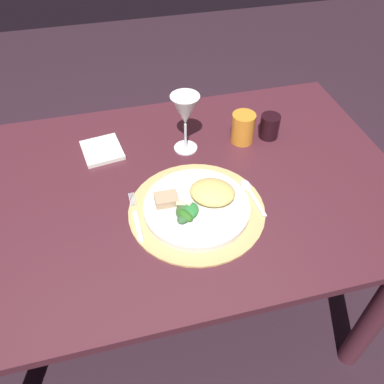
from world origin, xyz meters
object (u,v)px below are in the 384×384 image
Objects in this scene: dinner_plate at (197,207)px; amber_tumbler at (243,128)px; spoon at (249,191)px; wine_glass at (185,112)px; fork at (136,219)px; dining_table at (163,217)px; dark_tumbler at (270,126)px; napkin at (102,150)px.

amber_tumbler is (0.21, 0.25, 0.03)m from dinner_plate.
wine_glass is at bearing 118.17° from spoon.
dinner_plate is at bearing -129.85° from amber_tumbler.
dinner_plate is 0.33m from amber_tumbler.
fork is at bearing -145.78° from amber_tumbler.
wine_glass is 1.92× the size of amber_tumbler.
dining_table is 0.19m from fork.
amber_tumbler is (0.28, 0.14, 0.18)m from dining_table.
dark_tumbler is (0.30, 0.25, 0.02)m from dinner_plate.
wine_glass reaches higher than dark_tumbler.
napkin is 0.28m from wine_glass.
fork is at bearing -127.42° from dining_table.
dinner_plate is 0.16m from spoon.
fork is 0.44m from amber_tumbler.
fork is 0.92× the size of wine_glass.
wine_glass is 0.20m from amber_tumbler.
fork is 1.36× the size of napkin.
amber_tumbler is at bearing -6.57° from napkin.
dinner_plate is 0.37m from napkin.
napkin is at bearing 143.62° from spoon.
dinner_plate is at bearing -139.80° from dark_tumbler.
dining_table is at bearing -125.86° from wine_glass.
fork is (-0.08, -0.11, 0.14)m from dining_table.
amber_tumbler is at bearing 34.22° from fork.
dinner_plate is at bearing -0.96° from fork.
dining_table is 14.33× the size of amber_tumbler.
dining_table is 0.32m from wine_glass.
fork is 0.31m from spoon.
spoon reaches higher than fork.
dining_table is 4.95× the size of dinner_plate.
napkin is 0.43m from amber_tumbler.
dining_table is at bearing 123.54° from dinner_plate.
dinner_plate is at bearing -56.46° from dining_table.
dinner_plate is at bearing -169.77° from spoon.
napkin is (-0.06, 0.30, -0.00)m from fork.
napkin is at bearing 101.50° from fork.
dining_table is at bearing -153.55° from amber_tumbler.
amber_tumbler reaches higher than fork.
dinner_plate is at bearing -97.04° from wine_glass.
amber_tumbler is at bearing 50.15° from dinner_plate.
dark_tumbler is (0.52, -0.05, 0.03)m from napkin.
amber_tumbler is at bearing -1.37° from wine_glass.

